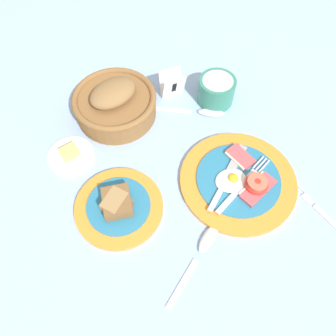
% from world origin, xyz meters
% --- Properties ---
extents(ground_plane, '(3.00, 3.00, 0.00)m').
position_xyz_m(ground_plane, '(0.00, 0.00, 0.00)').
color(ground_plane, '#93B2DB').
extents(breakfast_plate, '(0.26, 0.26, 0.04)m').
position_xyz_m(breakfast_plate, '(0.06, 0.01, 0.01)').
color(breakfast_plate, orange).
rests_on(breakfast_plate, ground_plane).
extents(bread_plate, '(0.19, 0.19, 0.05)m').
position_xyz_m(bread_plate, '(-0.21, 0.06, 0.01)').
color(bread_plate, orange).
rests_on(bread_plate, ground_plane).
extents(sugar_cup, '(0.09, 0.09, 0.07)m').
position_xyz_m(sugar_cup, '(0.13, 0.25, 0.04)').
color(sugar_cup, '#337F6B').
rests_on(sugar_cup, ground_plane).
extents(bread_basket, '(0.21, 0.21, 0.10)m').
position_xyz_m(bread_basket, '(-0.13, 0.32, 0.04)').
color(bread_basket, brown).
rests_on(bread_basket, ground_plane).
extents(butter_dish, '(0.11, 0.11, 0.03)m').
position_xyz_m(butter_dish, '(-0.27, 0.23, 0.01)').
color(butter_dish, silver).
rests_on(butter_dish, ground_plane).
extents(number_card, '(0.06, 0.05, 0.07)m').
position_xyz_m(number_card, '(0.03, 0.32, 0.04)').
color(number_card, white).
rests_on(number_card, ground_plane).
extents(teaspoon_by_saucer, '(0.17, 0.12, 0.01)m').
position_xyz_m(teaspoon_by_saucer, '(-0.09, -0.10, 0.01)').
color(teaspoon_by_saucer, silver).
rests_on(teaspoon_by_saucer, ground_plane).
extents(teaspoon_near_cup, '(0.17, 0.12, 0.01)m').
position_xyz_m(teaspoon_near_cup, '(0.07, 0.23, 0.01)').
color(teaspoon_near_cup, silver).
rests_on(teaspoon_near_cup, ground_plane).
extents(fork_on_cloth, '(0.05, 0.18, 0.01)m').
position_xyz_m(fork_on_cloth, '(0.18, -0.12, 0.00)').
color(fork_on_cloth, silver).
rests_on(fork_on_cloth, ground_plane).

